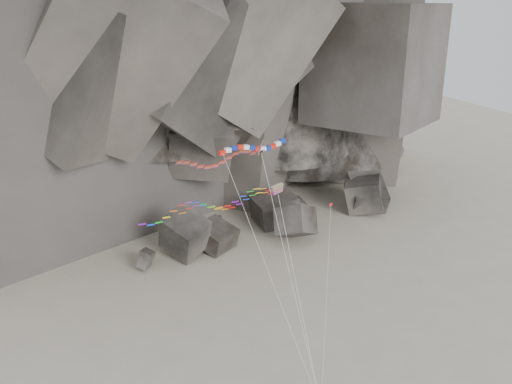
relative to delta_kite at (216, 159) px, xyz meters
name	(u,v)px	position (x,y,z in m)	size (l,w,h in m)	color
ground	(270,371)	(5.91, -0.13, -26.25)	(260.00, 260.00, 0.00)	#9D947F
boulder_field	(240,225)	(16.78, 34.16, -23.86)	(80.75, 16.78, 9.06)	#47423F
delta_kite	(216,159)	(0.00, 0.00, 0.00)	(11.51, 10.30, 26.43)	red
banner_kite	(254,149)	(6.13, 4.76, -1.06)	(8.36, 15.14, 24.55)	red
parafoil_kite	(206,205)	(-0.63, 1.36, -5.11)	(15.86, 11.06, 20.90)	#D3C70B
pennant_kite	(328,258)	(11.71, -2.16, -11.95)	(6.35, 9.84, 17.91)	red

